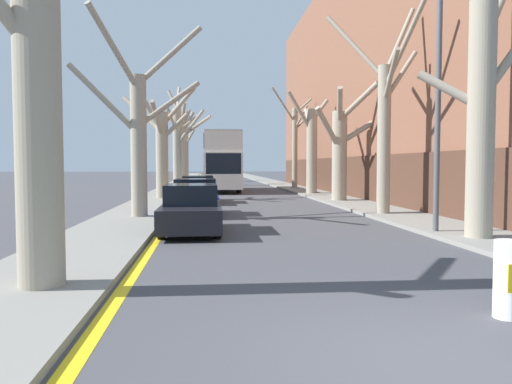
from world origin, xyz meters
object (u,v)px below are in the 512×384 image
object	(u,v)px
street_tree_right_1	(385,120)
parked_car_0	(191,210)
street_tree_right_0	(482,108)
street_tree_left_3	(179,143)
street_tree_left_2	(162,146)
street_tree_left_1	(139,131)
street_tree_right_4	(295,143)
street_tree_left_0	(34,60)
street_tree_left_5	(186,152)
street_tree_right_2	(341,147)
parked_car_2	(198,190)
double_decker_bus	(221,159)
traffic_bollard	(509,279)
street_tree_right_3	(311,147)
parked_car_1	(195,198)
street_tree_left_4	(182,144)
lamp_post	(436,62)

from	to	relation	value
street_tree_right_1	parked_car_0	size ratio (longest dim) A/B	1.99
street_tree_right_0	parked_car_0	bearing A→B (deg)	161.76
street_tree_left_3	street_tree_left_2	bearing A→B (deg)	-92.06
street_tree_left_1	street_tree_right_4	bearing A→B (deg)	65.98
street_tree_left_0	street_tree_right_4	world-z (taller)	street_tree_left_0
street_tree_left_5	street_tree_right_4	bearing A→B (deg)	-64.70
street_tree_right_0	street_tree_right_2	size ratio (longest dim) A/B	1.24
parked_car_0	parked_car_2	world-z (taller)	parked_car_2
street_tree_left_5	double_decker_bus	distance (m)	22.48
street_tree_right_1	double_decker_bus	xyz separation A→B (m)	(-5.77, 19.48, -1.25)
traffic_bollard	street_tree_right_4	bearing A→B (deg)	84.55
street_tree_right_1	traffic_bollard	xyz separation A→B (m)	(-2.96, -12.74, -3.22)
street_tree_right_3	parked_car_0	xyz separation A→B (m)	(-7.43, -18.10, -2.56)
street_tree_left_5	double_decker_bus	size ratio (longest dim) A/B	0.73
double_decker_bus	parked_car_1	bearing A→B (deg)	-94.90
street_tree_right_1	double_decker_bus	distance (m)	20.35
street_tree_left_0	street_tree_left_1	size ratio (longest dim) A/B	1.17
street_tree_left_1	street_tree_right_3	distance (m)	17.18
street_tree_right_0	street_tree_left_0	bearing A→B (deg)	-155.78
street_tree_left_2	street_tree_left_4	xyz separation A→B (m)	(0.16, 20.15, 0.97)
street_tree_left_0	parked_car_1	distance (m)	12.54
street_tree_left_0	double_decker_bus	size ratio (longest dim) A/B	0.81
street_tree_left_4	street_tree_right_1	world-z (taller)	street_tree_left_4
street_tree_left_5	street_tree_left_0	bearing A→B (deg)	-90.17
street_tree_left_5	street_tree_right_1	world-z (taller)	street_tree_right_1
parked_car_0	traffic_bollard	world-z (taller)	parked_car_0
street_tree_left_5	street_tree_right_1	distance (m)	42.67
street_tree_left_1	street_tree_left_2	world-z (taller)	street_tree_left_1
street_tree_left_4	parked_car_2	xyz separation A→B (m)	(1.94, -22.72, -3.41)
street_tree_left_1	street_tree_left_2	distance (m)	10.45
street_tree_left_0	street_tree_left_1	xyz separation A→B (m)	(0.17, 10.59, -0.36)
parked_car_0	street_tree_left_0	bearing A→B (deg)	-107.37
street_tree_left_5	street_tree_right_2	size ratio (longest dim) A/B	1.24
street_tree_left_2	street_tree_right_3	bearing A→B (deg)	22.39
street_tree_left_3	traffic_bollard	size ratio (longest dim) A/B	8.32
street_tree_left_4	street_tree_left_5	xyz separation A→B (m)	(-0.05, 11.28, -0.48)
street_tree_left_1	parked_car_2	world-z (taller)	street_tree_left_1
street_tree_left_2	lamp_post	distance (m)	17.96
street_tree_left_4	street_tree_right_0	bearing A→B (deg)	-75.53
traffic_bollard	street_tree_right_0	bearing A→B (deg)	63.06
street_tree_left_2	street_tree_right_2	distance (m)	10.13
street_tree_right_2	double_decker_bus	distance (m)	13.65
street_tree_left_2	parked_car_2	xyz separation A→B (m)	(2.09, -2.57, -2.43)
street_tree_left_2	street_tree_right_0	xyz separation A→B (m)	(9.66, -16.67, 0.35)
parked_car_2	street_tree_left_3	bearing A→B (deg)	97.39
parked_car_2	street_tree_right_4	bearing A→B (deg)	60.84
street_tree_left_4	parked_car_1	xyz separation A→B (m)	(1.94, -29.19, -3.40)
street_tree_right_2	traffic_bollard	world-z (taller)	street_tree_right_2
parked_car_0	traffic_bollard	bearing A→B (deg)	-63.50
street_tree_left_2	street_tree_right_2	world-z (taller)	street_tree_left_2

